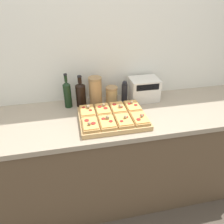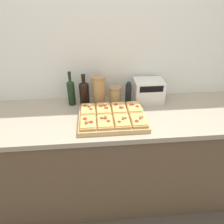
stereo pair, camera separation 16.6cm
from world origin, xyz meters
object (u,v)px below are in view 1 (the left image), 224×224
object	(u,v)px
wine_bottle	(81,94)
pepper_mill	(124,91)
grain_jar_short	(112,95)
cutting_board	(113,118)
olive_oil_bottle	(67,94)
grain_jar_tall	(95,91)
toaster_oven	(144,89)

from	to	relation	value
wine_bottle	pepper_mill	distance (m)	0.38
grain_jar_short	cutting_board	bearing A→B (deg)	-100.11
olive_oil_bottle	grain_jar_tall	bearing A→B (deg)	0.00
cutting_board	pepper_mill	distance (m)	0.34
olive_oil_bottle	grain_jar_short	xyz separation A→B (m)	(0.37, 0.00, -0.05)
grain_jar_tall	toaster_oven	xyz separation A→B (m)	(0.43, -0.00, -0.02)
olive_oil_bottle	pepper_mill	world-z (taller)	olive_oil_bottle
grain_jar_tall	pepper_mill	size ratio (longest dim) A/B	1.27
wine_bottle	grain_jar_short	world-z (taller)	wine_bottle
cutting_board	pepper_mill	bearing A→B (deg)	60.08
wine_bottle	toaster_oven	size ratio (longest dim) A/B	0.98
grain_jar_tall	pepper_mill	distance (m)	0.25
cutting_board	olive_oil_bottle	xyz separation A→B (m)	(-0.32, 0.29, 0.10)
grain_jar_short	pepper_mill	world-z (taller)	pepper_mill
olive_oil_bottle	toaster_oven	world-z (taller)	olive_oil_bottle
olive_oil_bottle	grain_jar_short	size ratio (longest dim) A/B	2.02
olive_oil_bottle	wine_bottle	distance (m)	0.11
pepper_mill	toaster_oven	bearing A→B (deg)	-0.28
wine_bottle	grain_jar_tall	bearing A→B (deg)	0.00
grain_jar_tall	pepper_mill	xyz separation A→B (m)	(0.25, 0.00, -0.03)
cutting_board	olive_oil_bottle	size ratio (longest dim) A/B	1.72
wine_bottle	toaster_oven	world-z (taller)	wine_bottle
olive_oil_bottle	wine_bottle	world-z (taller)	olive_oil_bottle
wine_bottle	pepper_mill	xyz separation A→B (m)	(0.38, 0.00, -0.02)
olive_oil_bottle	toaster_oven	bearing A→B (deg)	-0.07
grain_jar_tall	toaster_oven	world-z (taller)	grain_jar_tall
grain_jar_tall	olive_oil_bottle	bearing A→B (deg)	-180.00
grain_jar_short	toaster_oven	bearing A→B (deg)	-0.17
cutting_board	wine_bottle	world-z (taller)	wine_bottle
grain_jar_short	wine_bottle	bearing A→B (deg)	180.00
olive_oil_bottle	grain_jar_tall	distance (m)	0.23
wine_bottle	toaster_oven	bearing A→B (deg)	-0.09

